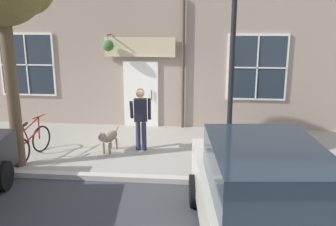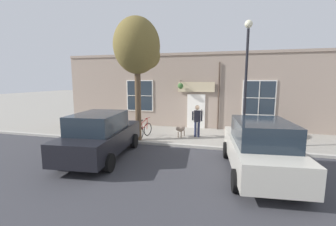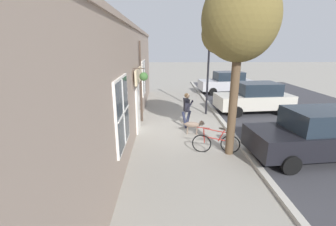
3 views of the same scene
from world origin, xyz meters
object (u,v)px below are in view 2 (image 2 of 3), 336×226
street_tree_by_curb (138,48)px  parked_car_nearest_curb (101,135)px  dog_on_leash (181,129)px  street_lamp (246,68)px  parked_car_mid_block (260,147)px  pedestrian_walking (197,118)px  leaning_bicycle (144,130)px

street_tree_by_curb → parked_car_nearest_curb: 4.59m
dog_on_leash → street_lamp: street_lamp is taller
parked_car_mid_block → parked_car_nearest_curb: bearing=-91.5°
parked_car_mid_block → street_tree_by_curb: bearing=-119.9°
pedestrian_walking → street_tree_by_curb: size_ratio=0.29×
street_tree_by_curb → leaning_bicycle: street_tree_by_curb is taller
parked_car_nearest_curb → street_tree_by_curb: bearing=170.7°
parked_car_nearest_curb → pedestrian_walking: bearing=142.1°
street_tree_by_curb → parked_car_nearest_curb: street_tree_by_curb is taller
street_tree_by_curb → street_lamp: street_tree_by_curb is taller
dog_on_leash → parked_car_nearest_curb: (3.81, -2.35, 0.46)m
leaning_bicycle → street_tree_by_curb: bearing=-5.2°
pedestrian_walking → street_lamp: street_lamp is taller
leaning_bicycle → parked_car_nearest_curb: parked_car_nearest_curb is taller
dog_on_leash → street_lamp: bearing=69.8°
street_tree_by_curb → parked_car_mid_block: size_ratio=1.32×
parked_car_mid_block → street_lamp: 3.87m
dog_on_leash → parked_car_mid_block: (3.97, 3.31, 0.46)m
pedestrian_walking → dog_on_leash: bearing=-72.6°
street_lamp → parked_car_nearest_curb: bearing=-63.2°
street_tree_by_curb → parked_car_nearest_curb: (2.83, -0.47, -3.58)m
leaning_bicycle → street_lamp: size_ratio=0.32×
pedestrian_walking → street_lamp: 3.58m
pedestrian_walking → parked_car_nearest_curb: parked_car_nearest_curb is taller
dog_on_leash → leaning_bicycle: 1.93m
pedestrian_walking → street_tree_by_curb: (1.23, -2.70, 3.45)m
dog_on_leash → street_tree_by_curb: (0.98, -1.88, 4.04)m
dog_on_leash → leaning_bicycle: size_ratio=0.63×
dog_on_leash → parked_car_mid_block: 5.19m
pedestrian_walking → street_tree_by_curb: 4.55m
parked_car_nearest_curb → parked_car_mid_block: same height
leaning_bicycle → dog_on_leash: bearing=106.9°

